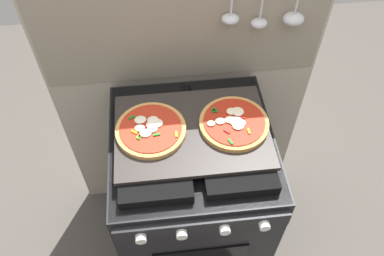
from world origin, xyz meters
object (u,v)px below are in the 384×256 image
stove (192,196)px  pizza_right (234,123)px  baking_tray (192,131)px  pizza_left (151,129)px

stove → pizza_right: size_ratio=3.66×
stove → baking_tray: size_ratio=1.67×
pizza_left → pizza_right: same height
stove → pizza_right: bearing=2.8°
baking_tray → pizza_left: pizza_left is taller
stove → pizza_right: (0.15, 0.01, 0.48)m
baking_tray → pizza_left: size_ratio=2.20×
stove → pizza_left: size_ratio=3.66×
stove → pizza_left: pizza_left is taller
baking_tray → pizza_left: bearing=176.6°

